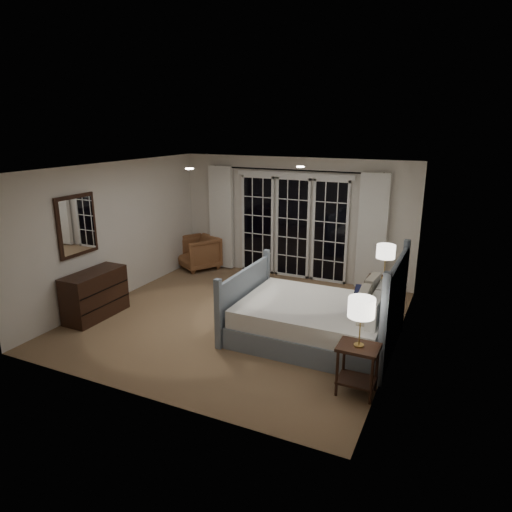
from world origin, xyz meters
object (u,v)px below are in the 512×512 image
at_px(lamp_left, 361,308).
at_px(armchair, 198,252).
at_px(lamp_right, 386,252).
at_px(dresser, 95,294).
at_px(nightstand_left, 358,362).
at_px(bed, 317,319).
at_px(nightstand_right, 383,293).

xyz_separation_m(lamp_left, armchair, (-4.38, 3.44, -0.74)).
distance_m(lamp_right, armchair, 4.44).
bearing_deg(dresser, lamp_left, -5.30).
relative_size(lamp_left, lamp_right, 1.04).
height_order(lamp_left, dresser, lamp_left).
height_order(lamp_right, armchair, lamp_right).
bearing_deg(lamp_left, nightstand_left, 153.43).
bearing_deg(lamp_left, dresser, 174.70).
relative_size(bed, lamp_left, 3.89).
distance_m(bed, dresser, 3.72).
bearing_deg(lamp_left, lamp_right, 93.36).
bearing_deg(armchair, dresser, -61.14).
bearing_deg(bed, nightstand_right, 59.07).
xyz_separation_m(nightstand_right, lamp_right, (0.00, 0.00, 0.70)).
relative_size(bed, dresser, 2.11).
height_order(nightstand_right, dresser, dresser).
bearing_deg(lamp_left, bed, 126.89).
distance_m(lamp_left, lamp_right, 2.37).
relative_size(armchair, dresser, 0.73).
bearing_deg(nightstand_left, dresser, 174.70).
bearing_deg(dresser, armchair, 87.54).
bearing_deg(nightstand_right, lamp_left, -86.64).
relative_size(nightstand_left, lamp_right, 1.09).
height_order(nightstand_right, lamp_right, lamp_right).
height_order(nightstand_left, lamp_left, lamp_left).
distance_m(bed, nightstand_left, 1.44).
xyz_separation_m(nightstand_left, lamp_right, (-0.14, 2.36, 0.75)).
xyz_separation_m(nightstand_right, armchair, (-4.24, 1.07, -0.10)).
bearing_deg(armchair, lamp_left, -6.82).
relative_size(bed, lamp_right, 4.06).
relative_size(nightstand_right, dresser, 0.63).
relative_size(nightstand_left, dresser, 0.56).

